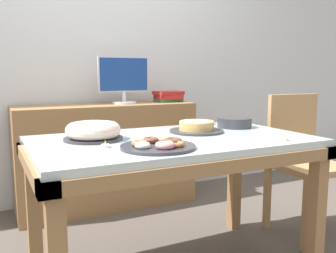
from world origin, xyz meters
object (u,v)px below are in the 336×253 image
object	(u,v)px
cake_chocolate_round	(197,127)
tealight_right_edge	(212,123)
computer_monitor	(124,80)
plate_stack	(234,123)
chair	(302,156)
tealight_left_edge	(105,146)
cake_golden_bundt	(93,131)
book_stack	(168,96)
tealight_near_cakes	(284,139)
pastry_platter	(159,145)

from	to	relation	value
cake_chocolate_round	tealight_right_edge	bearing A→B (deg)	42.04
tealight_right_edge	cake_chocolate_round	bearing A→B (deg)	-137.96
computer_monitor	plate_stack	size ratio (longest dim) A/B	2.02
cake_chocolate_round	plate_stack	xyz separation A→B (m)	(0.30, 0.05, 0.00)
chair	tealight_left_edge	size ratio (longest dim) A/B	23.50
plate_stack	cake_golden_bundt	bearing A→B (deg)	-177.60
book_stack	cake_chocolate_round	world-z (taller)	book_stack
chair	cake_golden_bundt	size ratio (longest dim) A/B	3.18
computer_monitor	tealight_near_cakes	distance (m)	1.55
cake_chocolate_round	cake_golden_bundt	world-z (taller)	cake_golden_bundt
tealight_near_cakes	cake_golden_bundt	bearing A→B (deg)	152.42
pastry_platter	tealight_near_cakes	xyz separation A→B (m)	(0.64, -0.10, -0.00)
book_stack	plate_stack	size ratio (longest dim) A/B	1.18
computer_monitor	book_stack	xyz separation A→B (m)	(0.40, 0.00, -0.14)
cake_golden_bundt	tealight_near_cakes	bearing A→B (deg)	-27.58
cake_golden_bundt	book_stack	bearing A→B (deg)	48.26
cake_chocolate_round	pastry_platter	size ratio (longest dim) A/B	0.91
cake_golden_bundt	tealight_left_edge	size ratio (longest dim) A/B	7.39
computer_monitor	tealight_left_edge	distance (m)	1.42
computer_monitor	book_stack	distance (m)	0.43
cake_golden_bundt	tealight_right_edge	world-z (taller)	cake_golden_bundt
book_stack	cake_golden_bundt	size ratio (longest dim) A/B	0.84
chair	cake_golden_bundt	xyz separation A→B (m)	(-1.44, 0.00, 0.27)
cake_golden_bundt	tealight_near_cakes	distance (m)	0.95
book_stack	cake_chocolate_round	distance (m)	1.14
book_stack	tealight_near_cakes	bearing A→B (deg)	-93.90
book_stack	tealight_left_edge	distance (m)	1.60
plate_stack	tealight_near_cakes	xyz separation A→B (m)	(-0.05, -0.48, -0.02)
cake_chocolate_round	tealight_left_edge	size ratio (longest dim) A/B	7.65
cake_golden_bundt	tealight_left_edge	distance (m)	0.22
book_stack	tealight_right_edge	size ratio (longest dim) A/B	6.18
chair	book_stack	world-z (taller)	chair
computer_monitor	cake_golden_bundt	world-z (taller)	computer_monitor
computer_monitor	plate_stack	world-z (taller)	computer_monitor
chair	tealight_left_edge	bearing A→B (deg)	-171.36
cake_chocolate_round	tealight_right_edge	distance (m)	0.34
cake_golden_bundt	plate_stack	xyz separation A→B (m)	(0.89, 0.04, -0.01)
book_stack	cake_chocolate_round	size ratio (longest dim) A/B	0.81
chair	tealight_near_cakes	distance (m)	0.78
pastry_platter	tealight_left_edge	bearing A→B (deg)	151.16
tealight_left_edge	tealight_near_cakes	bearing A→B (deg)	-14.43
tealight_left_edge	book_stack	bearing A→B (deg)	53.43
chair	tealight_left_edge	world-z (taller)	chair
book_stack	pastry_platter	distance (m)	1.58
book_stack	tealight_right_edge	xyz separation A→B (m)	(-0.11, -0.85, -0.12)
cake_golden_bundt	tealight_left_edge	xyz separation A→B (m)	(-0.01, -0.22, -0.03)
pastry_platter	plate_stack	size ratio (longest dim) A/B	1.61
book_stack	tealight_left_edge	size ratio (longest dim) A/B	6.18
book_stack	pastry_platter	bearing A→B (deg)	-117.91
pastry_platter	tealight_near_cakes	size ratio (longest dim) A/B	8.45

